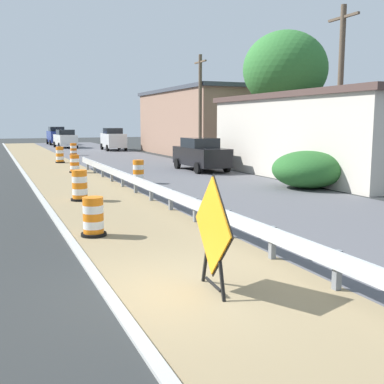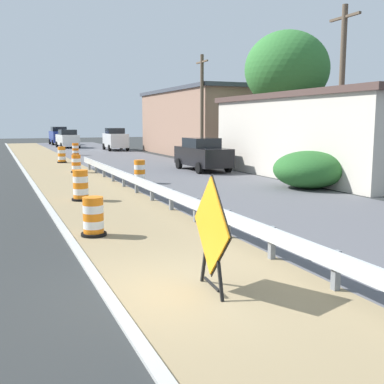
# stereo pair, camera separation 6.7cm
# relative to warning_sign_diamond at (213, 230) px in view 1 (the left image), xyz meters

# --- Properties ---
(ground_plane) EXTENTS (160.00, 160.00, 0.00)m
(ground_plane) POSITION_rel_warning_sign_diamond_xyz_m (-0.40, 0.31, -1.07)
(ground_plane) COLOR #2B2D2D
(median_dirt_strip) EXTENTS (3.76, 120.00, 0.01)m
(median_dirt_strip) POSITION_rel_warning_sign_diamond_xyz_m (0.29, 0.31, -1.07)
(median_dirt_strip) COLOR #8E7A56
(median_dirt_strip) RESTS_ON ground
(curb_near_edge) EXTENTS (0.20, 120.00, 0.11)m
(curb_near_edge) POSITION_rel_warning_sign_diamond_xyz_m (-1.70, 0.31, -1.06)
(curb_near_edge) COLOR #ADADA8
(curb_near_edge) RESTS_ON ground
(guardrail_median) EXTENTS (0.18, 44.68, 0.71)m
(guardrail_median) POSITION_rel_warning_sign_diamond_xyz_m (1.93, 0.23, -0.55)
(guardrail_median) COLOR silver
(guardrail_median) RESTS_ON ground
(warning_sign_diamond) EXTENTS (0.20, 1.77, 2.03)m
(warning_sign_diamond) POSITION_rel_warning_sign_diamond_xyz_m (0.00, 0.00, 0.00)
(warning_sign_diamond) COLOR black
(warning_sign_diamond) RESTS_ON ground
(traffic_barrel_nearest) EXTENTS (0.65, 0.65, 1.00)m
(traffic_barrel_nearest) POSITION_rel_warning_sign_diamond_xyz_m (-1.06, 4.75, -0.62)
(traffic_barrel_nearest) COLOR orange
(traffic_barrel_nearest) RESTS_ON ground
(traffic_barrel_close) EXTENTS (0.68, 0.68, 1.12)m
(traffic_barrel_close) POSITION_rel_warning_sign_diamond_xyz_m (-0.41, 10.41, -0.56)
(traffic_barrel_close) COLOR orange
(traffic_barrel_close) RESTS_ON ground
(traffic_barrel_mid) EXTENTS (0.64, 0.64, 1.10)m
(traffic_barrel_mid) POSITION_rel_warning_sign_diamond_xyz_m (2.99, 14.30, -0.57)
(traffic_barrel_mid) COLOR orange
(traffic_barrel_mid) RESTS_ON ground
(traffic_barrel_far) EXTENTS (0.64, 0.64, 1.01)m
(traffic_barrel_far) POSITION_rel_warning_sign_diamond_xyz_m (1.03, 20.27, -0.62)
(traffic_barrel_far) COLOR orange
(traffic_barrel_far) RESTS_ON ground
(traffic_barrel_farther) EXTENTS (0.66, 0.66, 1.13)m
(traffic_barrel_farther) POSITION_rel_warning_sign_diamond_xyz_m (1.15, 27.22, -0.56)
(traffic_barrel_farther) COLOR orange
(traffic_barrel_farther) RESTS_ON ground
(traffic_barrel_farthest) EXTENTS (0.68, 0.68, 1.04)m
(traffic_barrel_farthest) POSITION_rel_warning_sign_diamond_xyz_m (3.25, 34.39, -0.60)
(traffic_barrel_farthest) COLOR orange
(traffic_barrel_farthest) RESTS_ON ground
(car_lead_near_lane) EXTENTS (2.20, 4.66, 2.00)m
(car_lead_near_lane) POSITION_rel_warning_sign_diamond_xyz_m (4.43, 47.11, -0.06)
(car_lead_near_lane) COLOR silver
(car_lead_near_lane) RESTS_ON ground
(car_trailing_near_lane) EXTENTS (2.04, 4.68, 1.92)m
(car_trailing_near_lane) POSITION_rel_warning_sign_diamond_xyz_m (8.12, 18.56, -0.10)
(car_trailing_near_lane) COLOR black
(car_trailing_near_lane) RESTS_ON ground
(car_lead_far_lane) EXTENTS (2.13, 4.58, 2.24)m
(car_lead_far_lane) POSITION_rel_warning_sign_diamond_xyz_m (4.48, 54.93, 0.05)
(car_lead_far_lane) COLOR navy
(car_lead_far_lane) RESTS_ON ground
(car_mid_far_lane) EXTENTS (2.13, 4.44, 2.23)m
(car_mid_far_lane) POSITION_rel_warning_sign_diamond_xyz_m (8.20, 40.39, 0.05)
(car_mid_far_lane) COLOR silver
(car_mid_far_lane) RESTS_ON ground
(roadside_shop_near) EXTENTS (8.22, 13.86, 4.33)m
(roadside_shop_near) POSITION_rel_warning_sign_diamond_xyz_m (13.88, 13.47, 1.11)
(roadside_shop_near) COLOR beige
(roadside_shop_near) RESTS_ON ground
(roadside_shop_far) EXTENTS (7.60, 15.74, 5.65)m
(roadside_shop_far) POSITION_rel_warning_sign_diamond_xyz_m (14.27, 31.28, 1.77)
(roadside_shop_far) COLOR #93705B
(roadside_shop_far) RESTS_ON ground
(utility_pole_near) EXTENTS (0.24, 1.80, 7.65)m
(utility_pole_near) POSITION_rel_warning_sign_diamond_xyz_m (10.40, 9.30, 2.91)
(utility_pole_near) COLOR brown
(utility_pole_near) RESTS_ON ground
(utility_pole_mid) EXTENTS (0.24, 1.80, 7.44)m
(utility_pole_mid) POSITION_rel_warning_sign_diamond_xyz_m (10.33, 23.63, 2.81)
(utility_pole_mid) COLOR brown
(utility_pole_mid) RESTS_ON ground
(bush_roadside) EXTENTS (3.08, 3.08, 1.62)m
(bush_roadside) POSITION_rel_warning_sign_diamond_xyz_m (9.30, 9.87, -0.26)
(bush_roadside) COLOR #286028
(bush_roadside) RESTS_ON ground
(tree_roadside) EXTENTS (5.37, 5.37, 8.58)m
(tree_roadside) POSITION_rel_warning_sign_diamond_xyz_m (14.27, 19.18, 5.08)
(tree_roadside) COLOR brown
(tree_roadside) RESTS_ON ground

